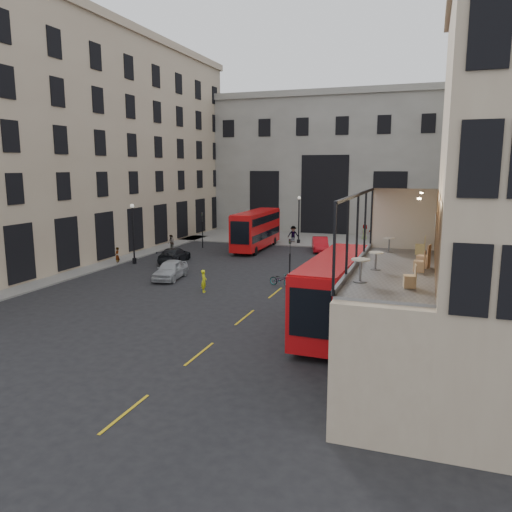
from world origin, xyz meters
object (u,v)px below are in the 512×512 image
(traffic_light_near, at_px, (290,259))
(pedestrian_e, at_px, (117,256))
(traffic_light_far, at_px, (202,225))
(cafe_chair_a, at_px, (410,281))
(pedestrian_c, at_px, (372,233))
(cafe_chair_c, at_px, (424,261))
(street_lamp_a, at_px, (133,237))
(pedestrian_b, at_px, (293,235))
(bus_near, at_px, (334,290))
(bicycle, at_px, (281,280))
(car_c, at_px, (174,255))
(cyclist, at_px, (204,281))
(car_b, at_px, (320,244))
(cafe_table_far, at_px, (389,243))
(cafe_table_mid, at_px, (376,258))
(cafe_chair_d, at_px, (420,249))
(pedestrian_d, at_px, (365,232))
(cafe_chair_b, at_px, (419,265))
(street_lamp_b, at_px, (299,223))
(cafe_table_near, at_px, (361,267))
(pedestrian_a, at_px, (171,243))
(bus_far, at_px, (256,228))
(car_a, at_px, (170,270))

(traffic_light_near, relative_size, pedestrian_e, 2.48)
(traffic_light_far, bearing_deg, cafe_chair_a, -54.50)
(pedestrian_c, relative_size, cafe_chair_c, 1.71)
(street_lamp_a, xyz_separation_m, pedestrian_b, (10.28, 16.36, -1.41))
(pedestrian_e, height_order, cafe_chair_a, cafe_chair_a)
(traffic_light_near, relative_size, street_lamp_a, 0.71)
(bus_near, bearing_deg, bicycle, 122.06)
(car_c, xyz_separation_m, cyclist, (7.20, -9.09, 0.11))
(car_b, distance_m, cafe_table_far, 27.87)
(bicycle, height_order, cafe_chair_a, cafe_chair_a)
(traffic_light_near, relative_size, traffic_light_far, 1.00)
(traffic_light_near, bearing_deg, traffic_light_far, 131.19)
(street_lamp_a, relative_size, cafe_chair_c, 5.77)
(pedestrian_c, xyz_separation_m, cafe_table_mid, (4.39, -40.48, 4.27))
(cafe_chair_d, bearing_deg, traffic_light_far, 132.63)
(cafe_table_mid, bearing_deg, pedestrian_c, 96.19)
(cafe_table_mid, bearing_deg, pedestrian_b, 109.78)
(pedestrian_e, height_order, cafe_table_mid, cafe_table_mid)
(pedestrian_d, xyz_separation_m, pedestrian_e, (-18.83, -22.30, -0.17))
(pedestrian_e, distance_m, cafe_chair_b, 31.29)
(cafe_table_mid, xyz_separation_m, cafe_chair_a, (1.37, -2.62, -0.22))
(street_lamp_b, xyz_separation_m, cafe_table_far, (11.97, -30.11, 2.65))
(street_lamp_a, bearing_deg, cafe_table_near, -42.71)
(cafe_chair_d, bearing_deg, cafe_table_mid, -110.48)
(pedestrian_b, bearing_deg, street_lamp_a, -144.15)
(traffic_light_far, relative_size, pedestrian_d, 2.04)
(pedestrian_d, height_order, cafe_table_mid, cafe_table_mid)
(cafe_table_near, xyz_separation_m, cafe_chair_c, (2.02, 3.33, -0.26))
(car_b, distance_m, cafe_table_mid, 31.96)
(cafe_table_far, xyz_separation_m, cafe_chair_d, (1.40, -0.19, -0.18))
(street_lamp_b, distance_m, cafe_chair_d, 33.21)
(traffic_light_near, height_order, pedestrian_a, traffic_light_near)
(car_c, relative_size, pedestrian_c, 2.93)
(pedestrian_e, distance_m, cafe_table_near, 31.32)
(pedestrian_c, bearing_deg, bus_far, 38.84)
(car_b, relative_size, cafe_table_far, 6.53)
(cafe_chair_c, bearing_deg, pedestrian_e, 147.15)
(bus_near, relative_size, cafe_table_far, 14.81)
(pedestrian_d, bearing_deg, traffic_light_far, 72.97)
(bus_far, relative_size, cafe_table_mid, 14.61)
(traffic_light_far, bearing_deg, cafe_table_mid, -53.84)
(cyclist, xyz_separation_m, cafe_chair_b, (14.12, -10.91, 4.06))
(car_a, bearing_deg, pedestrian_b, 70.58)
(bicycle, xyz_separation_m, cafe_chair_b, (9.65, -14.39, 4.37))
(traffic_light_near, distance_m, street_lamp_a, 17.09)
(traffic_light_far, bearing_deg, pedestrian_b, 37.54)
(pedestrian_a, bearing_deg, cafe_table_far, -18.25)
(bus_far, relative_size, cafe_table_far, 15.06)
(pedestrian_e, relative_size, cafe_table_far, 2.29)
(car_b, height_order, cafe_table_far, cafe_table_far)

